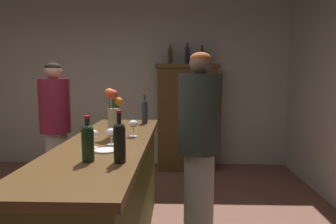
{
  "coord_description": "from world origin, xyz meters",
  "views": [
    {
      "loc": [
        0.9,
        -2.17,
        1.51
      ],
      "look_at": [
        0.81,
        0.69,
        1.15
      ],
      "focal_mm": 32.23,
      "sensor_mm": 36.0,
      "label": 1
    }
  ],
  "objects_px": {
    "bar_counter": "(108,201)",
    "display_bottle_left": "(170,55)",
    "display_cabinet": "(187,115)",
    "display_bottle_midleft": "(187,54)",
    "bartender": "(199,145)",
    "wine_glass_mid": "(93,135)",
    "display_bottle_center": "(202,56)",
    "wine_bottle_pinot": "(115,108)",
    "cheese_plate": "(106,150)",
    "wine_glass_spare": "(111,133)",
    "wine_bottle_riesling": "(119,140)",
    "patron_redhead": "(56,125)",
    "wine_bottle_merlot": "(145,110)",
    "flower_arrangement": "(114,112)",
    "wine_glass_front": "(133,125)",
    "wine_bottle_chardonnay": "(88,141)",
    "wine_glass_rear": "(117,115)"
  },
  "relations": [
    {
      "from": "wine_bottle_chardonnay",
      "to": "wine_glass_front",
      "type": "xyz_separation_m",
      "value": [
        0.16,
        0.75,
        -0.03
      ]
    },
    {
      "from": "wine_glass_mid",
      "to": "display_bottle_left",
      "type": "xyz_separation_m",
      "value": [
        0.48,
        2.66,
        0.73
      ]
    },
    {
      "from": "display_bottle_center",
      "to": "bartender",
      "type": "height_order",
      "value": "display_bottle_center"
    },
    {
      "from": "display_bottle_center",
      "to": "patron_redhead",
      "type": "height_order",
      "value": "display_bottle_center"
    },
    {
      "from": "wine_bottle_pinot",
      "to": "cheese_plate",
      "type": "xyz_separation_m",
      "value": [
        0.2,
        -1.31,
        -0.15
      ]
    },
    {
      "from": "wine_bottle_pinot",
      "to": "display_bottle_midleft",
      "type": "relative_size",
      "value": 1.05
    },
    {
      "from": "bar_counter",
      "to": "patron_redhead",
      "type": "relative_size",
      "value": 1.38
    },
    {
      "from": "wine_bottle_riesling",
      "to": "patron_redhead",
      "type": "xyz_separation_m",
      "value": [
        -1.12,
        1.79,
        -0.22
      ]
    },
    {
      "from": "wine_glass_rear",
      "to": "display_bottle_center",
      "type": "relative_size",
      "value": 0.49
    },
    {
      "from": "wine_bottle_chardonnay",
      "to": "display_bottle_left",
      "type": "distance_m",
      "value": 3.1
    },
    {
      "from": "wine_glass_spare",
      "to": "cheese_plate",
      "type": "bearing_deg",
      "value": -88.91
    },
    {
      "from": "cheese_plate",
      "to": "patron_redhead",
      "type": "xyz_separation_m",
      "value": [
        -0.98,
        1.54,
        -0.09
      ]
    },
    {
      "from": "wine_glass_rear",
      "to": "flower_arrangement",
      "type": "xyz_separation_m",
      "value": [
        0.1,
        -0.63,
        0.12
      ]
    },
    {
      "from": "display_cabinet",
      "to": "cheese_plate",
      "type": "xyz_separation_m",
      "value": [
        -0.63,
        -2.75,
        0.12
      ]
    },
    {
      "from": "bar_counter",
      "to": "display_bottle_left",
      "type": "relative_size",
      "value": 6.95
    },
    {
      "from": "wine_bottle_riesling",
      "to": "display_bottle_midleft",
      "type": "distance_m",
      "value": 3.12
    },
    {
      "from": "wine_bottle_merlot",
      "to": "patron_redhead",
      "type": "height_order",
      "value": "patron_redhead"
    },
    {
      "from": "wine_bottle_merlot",
      "to": "flower_arrangement",
      "type": "distance_m",
      "value": 0.76
    },
    {
      "from": "wine_bottle_riesling",
      "to": "wine_bottle_pinot",
      "type": "xyz_separation_m",
      "value": [
        -0.35,
        1.56,
        0.02
      ]
    },
    {
      "from": "wine_glass_rear",
      "to": "cheese_plate",
      "type": "xyz_separation_m",
      "value": [
        0.14,
        -1.11,
        -0.09
      ]
    },
    {
      "from": "wine_glass_rear",
      "to": "display_bottle_center",
      "type": "height_order",
      "value": "display_bottle_center"
    },
    {
      "from": "wine_bottle_riesling",
      "to": "wine_glass_rear",
      "type": "xyz_separation_m",
      "value": [
        -0.29,
        1.36,
        -0.04
      ]
    },
    {
      "from": "display_bottle_left",
      "to": "display_bottle_midleft",
      "type": "bearing_deg",
      "value": -0.0
    },
    {
      "from": "display_cabinet",
      "to": "display_bottle_center",
      "type": "distance_m",
      "value": 0.96
    },
    {
      "from": "wine_bottle_riesling",
      "to": "wine_glass_spare",
      "type": "relative_size",
      "value": 2.47
    },
    {
      "from": "wine_glass_front",
      "to": "display_bottle_center",
      "type": "height_order",
      "value": "display_bottle_center"
    },
    {
      "from": "display_cabinet",
      "to": "bar_counter",
      "type": "bearing_deg",
      "value": -105.99
    },
    {
      "from": "wine_glass_front",
      "to": "wine_glass_rear",
      "type": "distance_m",
      "value": 0.65
    },
    {
      "from": "wine_glass_mid",
      "to": "wine_glass_spare",
      "type": "distance_m",
      "value": 0.14
    },
    {
      "from": "wine_glass_spare",
      "to": "display_bottle_center",
      "type": "bearing_deg",
      "value": 71.39
    },
    {
      "from": "wine_bottle_riesling",
      "to": "bartender",
      "type": "xyz_separation_m",
      "value": [
        0.53,
        0.74,
        -0.2
      ]
    },
    {
      "from": "wine_glass_front",
      "to": "display_bottle_midleft",
      "type": "relative_size",
      "value": 0.43
    },
    {
      "from": "display_bottle_midleft",
      "to": "cheese_plate",
      "type": "bearing_deg",
      "value": -102.98
    },
    {
      "from": "wine_glass_front",
      "to": "wine_glass_mid",
      "type": "xyz_separation_m",
      "value": [
        -0.23,
        -0.41,
        -0.01
      ]
    },
    {
      "from": "wine_glass_front",
      "to": "wine_glass_rear",
      "type": "relative_size",
      "value": 0.98
    },
    {
      "from": "wine_bottle_merlot",
      "to": "cheese_plate",
      "type": "height_order",
      "value": "wine_bottle_merlot"
    },
    {
      "from": "wine_glass_front",
      "to": "wine_glass_spare",
      "type": "bearing_deg",
      "value": -110.55
    },
    {
      "from": "wine_glass_spare",
      "to": "display_bottle_left",
      "type": "xyz_separation_m",
      "value": [
        0.37,
        2.56,
        0.74
      ]
    },
    {
      "from": "wine_glass_mid",
      "to": "wine_bottle_riesling",
      "type": "bearing_deg",
      "value": -53.58
    },
    {
      "from": "wine_bottle_chardonnay",
      "to": "wine_glass_spare",
      "type": "relative_size",
      "value": 2.2
    },
    {
      "from": "wine_bottle_chardonnay",
      "to": "display_cabinet",
      "type": "bearing_deg",
      "value": 77.18
    },
    {
      "from": "wine_bottle_pinot",
      "to": "display_bottle_center",
      "type": "relative_size",
      "value": 1.17
    },
    {
      "from": "bar_counter",
      "to": "display_bottle_left",
      "type": "distance_m",
      "value": 2.81
    },
    {
      "from": "display_bottle_left",
      "to": "display_bottle_center",
      "type": "bearing_deg",
      "value": 0.0
    },
    {
      "from": "display_bottle_midleft",
      "to": "patron_redhead",
      "type": "height_order",
      "value": "display_bottle_midleft"
    },
    {
      "from": "display_cabinet",
      "to": "wine_glass_mid",
      "type": "distance_m",
      "value": 2.77
    },
    {
      "from": "bartender",
      "to": "wine_glass_mid",
      "type": "bearing_deg",
      "value": 9.61
    },
    {
      "from": "wine_bottle_riesling",
      "to": "wine_glass_front",
      "type": "distance_m",
      "value": 0.76
    },
    {
      "from": "display_cabinet",
      "to": "display_bottle_midleft",
      "type": "bearing_deg",
      "value": -0.0
    },
    {
      "from": "wine_glass_front",
      "to": "cheese_plate",
      "type": "bearing_deg",
      "value": -102.78
    }
  ]
}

